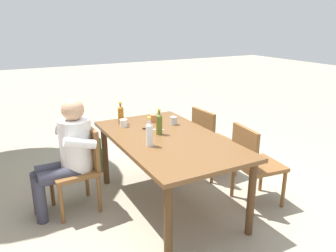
% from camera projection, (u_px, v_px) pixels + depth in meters
% --- Properties ---
extents(ground_plane, '(24.00, 24.00, 0.00)m').
position_uv_depth(ground_plane, '(168.00, 205.00, 3.54)').
color(ground_plane, gray).
extents(dining_table, '(1.75, 1.00, 0.77)m').
position_uv_depth(dining_table, '(168.00, 145.00, 3.33)').
color(dining_table, brown).
rests_on(dining_table, ground_plane).
extents(chair_far_right, '(0.47, 0.47, 0.87)m').
position_uv_depth(chair_far_right, '(81.00, 164.00, 3.36)').
color(chair_far_right, brown).
rests_on(chair_far_right, ground_plane).
extents(chair_near_right, '(0.46, 0.46, 0.87)m').
position_uv_depth(chair_near_right, '(210.00, 139.00, 4.07)').
color(chair_near_right, brown).
rests_on(chair_near_right, ground_plane).
extents(chair_near_left, '(0.49, 0.49, 0.87)m').
position_uv_depth(chair_near_left, '(253.00, 161.00, 3.42)').
color(chair_near_left, brown).
rests_on(chair_near_left, ground_plane).
extents(person_in_white_shirt, '(0.47, 0.61, 1.18)m').
position_uv_depth(person_in_white_shirt, '(68.00, 151.00, 3.26)').
color(person_in_white_shirt, white).
rests_on(person_in_white_shirt, ground_plane).
extents(bottle_olive, '(0.06, 0.06, 0.27)m').
position_uv_depth(bottle_olive, '(159.00, 123.00, 3.36)').
color(bottle_olive, '#566623').
rests_on(bottle_olive, dining_table).
extents(bottle_amber, '(0.06, 0.06, 0.25)m').
position_uv_depth(bottle_amber, '(121.00, 114.00, 3.71)').
color(bottle_amber, '#996019').
rests_on(bottle_amber, dining_table).
extents(bottle_clear, '(0.06, 0.06, 0.28)m').
position_uv_depth(bottle_clear, '(149.00, 134.00, 3.04)').
color(bottle_clear, white).
rests_on(bottle_clear, dining_table).
extents(cup_white, '(0.08, 0.08, 0.08)m').
position_uv_depth(cup_white, '(124.00, 123.00, 3.62)').
color(cup_white, white).
rests_on(cup_white, dining_table).
extents(cup_terracotta, '(0.08, 0.08, 0.09)m').
position_uv_depth(cup_terracotta, '(153.00, 118.00, 3.80)').
color(cup_terracotta, '#BC6B47').
rests_on(cup_terracotta, dining_table).
extents(cup_steel, '(0.08, 0.08, 0.09)m').
position_uv_depth(cup_steel, '(174.00, 121.00, 3.70)').
color(cup_steel, '#B2B7BC').
rests_on(cup_steel, dining_table).
extents(table_knife, '(0.16, 0.20, 0.01)m').
position_uv_depth(table_knife, '(152.00, 129.00, 3.54)').
color(table_knife, silver).
rests_on(table_knife, dining_table).
extents(backpack_by_near_side, '(0.34, 0.25, 0.46)m').
position_uv_depth(backpack_by_near_side, '(92.00, 153.00, 4.33)').
color(backpack_by_near_side, '#47663D').
rests_on(backpack_by_near_side, ground_plane).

